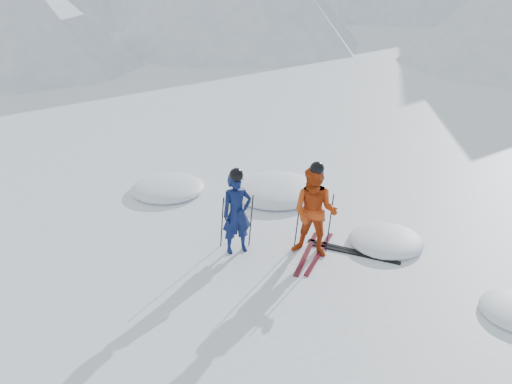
{
  "coord_description": "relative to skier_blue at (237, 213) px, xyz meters",
  "views": [
    {
      "loc": [
        -1.22,
        -8.9,
        5.24
      ],
      "look_at": [
        -1.61,
        0.5,
        1.1
      ],
      "focal_mm": 38.0,
      "sensor_mm": 36.0,
      "label": 1
    }
  ],
  "objects": [
    {
      "name": "ground",
      "position": [
        1.95,
        -0.17,
        -0.8
      ],
      "size": [
        160.0,
        160.0,
        0.0
      ],
      "primitive_type": "plane",
      "color": "white",
      "rests_on": "ground"
    },
    {
      "name": "skier_blue",
      "position": [
        0.0,
        0.0,
        0.0
      ],
      "size": [
        0.69,
        0.59,
        1.6
      ],
      "primitive_type": "imported",
      "rotation": [
        0.0,
        0.0,
        0.43
      ],
      "color": "#0B1745",
      "rests_on": "ground"
    },
    {
      "name": "pole_blue_right",
      "position": [
        0.25,
        0.25,
        -0.27
      ],
      "size": [
        0.11,
        0.07,
        1.06
      ],
      "primitive_type": "cylinder",
      "rotation": [
        -0.04,
        0.08,
        0.0
      ],
      "color": "black",
      "rests_on": "ground"
    },
    {
      "name": "ski_worn_right",
      "position": [
        1.57,
        -0.07,
        -0.78
      ],
      "size": [
        0.66,
        1.63,
        0.03
      ],
      "primitive_type": "cube",
      "rotation": [
        0.0,
        0.0,
        -0.34
      ],
      "color": "black",
      "rests_on": "ground"
    },
    {
      "name": "ski_worn_left",
      "position": [
        1.33,
        -0.07,
        -0.78
      ],
      "size": [
        0.55,
        1.66,
        0.03
      ],
      "primitive_type": "cube",
      "rotation": [
        0.0,
        0.0,
        -0.27
      ],
      "color": "black",
      "rests_on": "ground"
    },
    {
      "name": "ski_loose_a",
      "position": [
        2.16,
        0.1,
        -0.78
      ],
      "size": [
        1.59,
        0.78,
        0.03
      ],
      "primitive_type": "cube",
      "rotation": [
        0.0,
        0.0,
        1.14
      ],
      "color": "black",
      "rests_on": "ground"
    },
    {
      "name": "pole_blue_left",
      "position": [
        -0.3,
        0.15,
        -0.27
      ],
      "size": [
        0.11,
        0.08,
        1.06
      ],
      "primitive_type": "cylinder",
      "rotation": [
        0.05,
        0.08,
        0.0
      ],
      "color": "black",
      "rests_on": "ground"
    },
    {
      "name": "pole_red_right",
      "position": [
        1.75,
        0.08,
        -0.21
      ],
      "size": [
        0.12,
        0.08,
        1.18
      ],
      "primitive_type": "cylinder",
      "rotation": [
        -0.05,
        0.08,
        0.0
      ],
      "color": "black",
      "rests_on": "ground"
    },
    {
      "name": "skier_red",
      "position": [
        1.45,
        -0.07,
        0.09
      ],
      "size": [
        1.02,
        0.9,
        1.77
      ],
      "primitive_type": "imported",
      "rotation": [
        0.0,
        0.0,
        -0.31
      ],
      "color": "#B6390E",
      "rests_on": "ground"
    },
    {
      "name": "snow_lumps",
      "position": [
        0.71,
        1.96,
        -0.8
      ],
      "size": [
        7.99,
        6.21,
        0.47
      ],
      "color": "white",
      "rests_on": "ground"
    },
    {
      "name": "ski_loose_b",
      "position": [
        2.26,
        -0.05,
        -0.78
      ],
      "size": [
        1.61,
        0.73,
        0.03
      ],
      "primitive_type": "cube",
      "rotation": [
        0.0,
        0.0,
        1.18
      ],
      "color": "black",
      "rests_on": "ground"
    },
    {
      "name": "pole_red_left",
      "position": [
        1.15,
        0.18,
        -0.21
      ],
      "size": [
        0.12,
        0.09,
        1.17
      ],
      "primitive_type": "cylinder",
      "rotation": [
        0.06,
        0.08,
        0.0
      ],
      "color": "black",
      "rests_on": "ground"
    }
  ]
}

